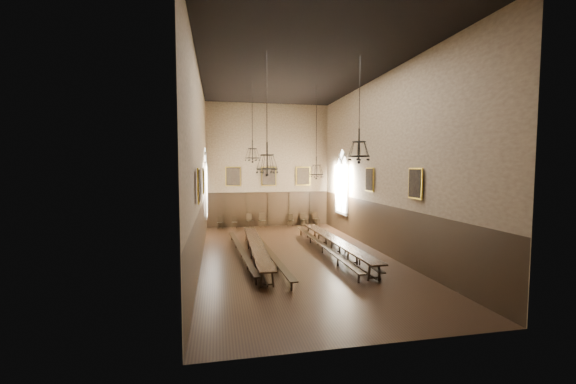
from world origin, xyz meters
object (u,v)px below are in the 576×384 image
object	(u,v)px
table_left	(256,251)
chandelier_front_left	(267,161)
chair_1	(234,224)
bench_left_inner	(267,252)
chair_2	(250,223)
chair_5	(290,222)
chandelier_front_right	(359,150)
table_right	(335,247)
chair_3	(263,223)
bench_right_inner	(322,247)
chair_7	(316,221)
chandelier_back_right	(316,168)
chandelier_back_left	(252,152)
bench_left_outer	(241,252)
chair_0	(220,225)
chair_6	(303,222)
bench_right_outer	(345,248)

from	to	relation	value
table_left	chandelier_front_left	world-z (taller)	chandelier_front_left
chair_1	chandelier_front_left	size ratio (longest dim) A/B	0.18
bench_left_inner	chair_2	xyz separation A→B (m)	(-0.04, 8.83, 0.02)
chair_2	chair_5	size ratio (longest dim) A/B	1.12
chandelier_front_right	chandelier_front_left	bearing A→B (deg)	176.54
table_right	chair_3	world-z (taller)	chair_3
bench_right_inner	chair_2	distance (m)	8.88
chair_3	chair_7	bearing A→B (deg)	-8.32
chandelier_back_right	bench_left_inner	bearing A→B (deg)	-137.16
chair_5	chandelier_front_right	size ratio (longest dim) A/B	0.21
table_left	chandelier_back_left	size ratio (longest dim) A/B	2.15
table_left	chandelier_front_left	bearing A→B (deg)	-84.92
bench_left_outer	chair_1	xyz separation A→B (m)	(0.07, 8.38, 0.00)
chair_0	chandelier_front_left	xyz separation A→B (m)	(1.85, -11.09, 4.34)
table_left	chair_7	bearing A→B (deg)	58.09
bench_left_inner	chair_3	bearing A→B (deg)	84.32
chair_1	chair_5	size ratio (longest dim) A/B	0.98
bench_right_inner	chair_3	size ratio (longest dim) A/B	10.15
bench_left_outer	chair_3	size ratio (longest dim) A/B	8.92
bench_left_outer	chair_0	distance (m)	8.38
chair_0	chair_6	distance (m)	6.12
chandelier_front_right	chair_7	bearing A→B (deg)	83.00
bench_right_inner	bench_left_outer	bearing A→B (deg)	-179.25
chair_5	table_left	bearing A→B (deg)	-93.38
bench_right_inner	bench_right_outer	xyz separation A→B (m)	(1.12, -0.29, -0.03)
chair_7	chandelier_back_left	bearing A→B (deg)	-149.45
bench_left_inner	chair_5	bearing A→B (deg)	71.55
chair_0	bench_left_outer	bearing A→B (deg)	-71.80
chandelier_front_right	bench_left_inner	bearing A→B (deg)	143.68
bench_right_inner	chair_7	bearing A→B (deg)	76.26
chair_2	chandelier_back_left	xyz separation A→B (m)	(-0.38, -6.18, 4.87)
table_left	bench_left_outer	bearing A→B (deg)	151.20
chandelier_front_left	bench_right_outer	bearing A→B (deg)	30.19
table_right	chair_3	xyz separation A→B (m)	(-2.62, 8.60, -0.06)
table_left	chair_1	distance (m)	8.79
bench_right_outer	chandelier_back_left	size ratio (longest dim) A/B	2.22
bench_right_inner	chandelier_front_right	world-z (taller)	chandelier_front_right
chandelier_front_left	chair_1	bearing A→B (deg)	94.34
chair_0	chandelier_front_right	bearing A→B (deg)	-51.49
chair_6	chair_0	bearing A→B (deg)	-175.64
bench_left_inner	bench_right_outer	world-z (taller)	bench_left_inner
bench_left_inner	chandelier_front_right	xyz separation A→B (m)	(3.53, -2.60, 4.82)
bench_right_outer	chair_3	xyz separation A→B (m)	(-3.14, 8.59, 0.04)
table_left	chair_7	xyz separation A→B (m)	(5.46, 8.76, -0.05)
bench_right_inner	chandelier_back_right	distance (m)	4.78
table_right	chandelier_back_left	bearing A→B (deg)	147.46
table_left	bench_right_outer	world-z (taller)	table_left
table_right	chair_5	world-z (taller)	chair_5
bench_left_outer	chair_2	distance (m)	8.52
table_left	chandelier_back_left	xyz separation A→B (m)	(0.11, 2.64, 4.82)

